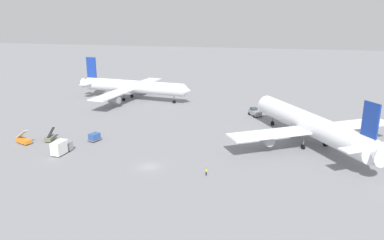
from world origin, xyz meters
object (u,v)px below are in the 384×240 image
gse_container_dolly_flat (94,137)px  gse_stair_truck_yellow (24,140)px  ground_crew_ramp_agent_by_cones (206,171)px  pushback_tug (255,112)px  airliner_being_pushed (309,124)px  gse_catering_truck_tall (61,147)px  gse_belt_loader_portside (50,138)px  airliner_at_gate_left (133,87)px

gse_container_dolly_flat → gse_stair_truck_yellow: (-17.55, -6.17, -0.15)m
gse_container_dolly_flat → ground_crew_ramp_agent_by_cones: 37.24m
pushback_tug → ground_crew_ramp_agent_by_cones: pushback_tug is taller
pushback_tug → gse_stair_truck_yellow: gse_stair_truck_yellow is taller
airliner_being_pushed → gse_container_dolly_flat: 57.79m
pushback_tug → gse_catering_truck_tall: 64.35m
pushback_tug → gse_container_dolly_flat: pushback_tug is taller
gse_catering_truck_tall → ground_crew_ramp_agent_by_cones: 37.76m
gse_container_dolly_flat → gse_belt_loader_portside: (-11.97, -2.44, -0.35)m
gse_container_dolly_flat → gse_stair_truck_yellow: size_ratio=0.76×
airliner_at_gate_left → gse_container_dolly_flat: airliner_at_gate_left is taller
gse_container_dolly_flat → pushback_tug: bearing=41.1°
pushback_tug → ground_crew_ramp_agent_by_cones: bearing=-97.9°
gse_container_dolly_flat → gse_belt_loader_portside: gse_belt_loader_portside is taller
gse_container_dolly_flat → airliner_being_pushed: bearing=10.3°
gse_catering_truck_tall → pushback_tug: bearing=46.2°
airliner_being_pushed → ground_crew_ramp_agent_by_cones: size_ratio=25.70×
airliner_at_gate_left → gse_stair_truck_yellow: 56.54m
airliner_being_pushed → ground_crew_ramp_agent_by_cones: (-22.70, -25.51, -4.64)m
gse_belt_loader_portside → ground_crew_ramp_agent_by_cones: 47.70m
pushback_tug → airliner_being_pushed: bearing=-58.5°
gse_stair_truck_yellow → ground_crew_ramp_agent_by_cones: (51.54, -9.03, -0.10)m
airliner_being_pushed → gse_catering_truck_tall: airliner_being_pushed is taller
airliner_at_gate_left → gse_container_dolly_flat: size_ratio=12.92×
pushback_tug → gse_belt_loader_portside: bearing=-144.2°
airliner_at_gate_left → gse_stair_truck_yellow: (-9.45, -55.58, -4.26)m
gse_belt_loader_portside → ground_crew_ramp_agent_by_cones: (45.96, -12.76, 0.10)m
pushback_tug → gse_stair_truck_yellow: size_ratio=1.59×
airliner_being_pushed → gse_stair_truck_yellow: (-74.25, -16.48, -4.54)m
gse_catering_truck_tall → gse_container_dolly_flat: bearing=71.9°
pushback_tug → gse_catering_truck_tall: bearing=-133.8°
pushback_tug → ground_crew_ramp_agent_by_cones: 51.54m
gse_belt_loader_portside → airliner_being_pushed: bearing=10.5°
airliner_at_gate_left → gse_catering_truck_tall: bearing=-85.6°
airliner_being_pushed → gse_catering_truck_tall: size_ratio=7.51×
gse_container_dolly_flat → gse_belt_loader_portside: 12.22m
airliner_at_gate_left → airliner_being_pushed: bearing=-31.1°
airliner_being_pushed → pushback_tug: bearing=121.5°
gse_belt_loader_portside → gse_stair_truck_yellow: bearing=-146.3°
ground_crew_ramp_agent_by_cones → gse_stair_truck_yellow: bearing=170.1°
pushback_tug → ground_crew_ramp_agent_by_cones: size_ratio=4.43×
pushback_tug → gse_belt_loader_portside: size_ratio=1.55×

